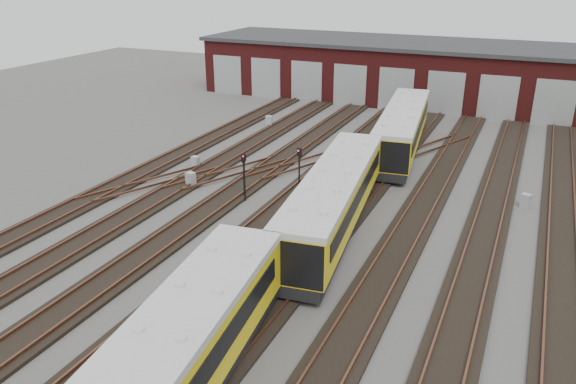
% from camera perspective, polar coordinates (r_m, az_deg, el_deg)
% --- Properties ---
extents(ground, '(120.00, 120.00, 0.00)m').
position_cam_1_polar(ground, '(29.57, -2.00, -6.77)').
color(ground, '#454340').
rests_on(ground, ground).
extents(track_network, '(30.40, 70.00, 0.33)m').
position_cam_1_polar(track_network, '(30.04, -1.79, -6.03)').
color(track_network, black).
rests_on(track_network, ground).
extents(maintenance_shed, '(51.00, 12.50, 6.35)m').
position_cam_1_polar(maintenance_shed, '(65.11, 14.01, 11.77)').
color(maintenance_shed, '#531415').
rests_on(maintenance_shed, ground).
extents(metro_train, '(4.83, 48.16, 3.29)m').
position_cam_1_polar(metro_train, '(31.62, 4.72, -0.76)').
color(metro_train, black).
rests_on(metro_train, ground).
extents(signal_mast_0, '(0.27, 0.26, 2.95)m').
position_cam_1_polar(signal_mast_0, '(36.36, -4.53, 2.17)').
color(signal_mast_0, black).
rests_on(signal_mast_0, ground).
extents(signal_mast_1, '(0.24, 0.23, 3.21)m').
position_cam_1_polar(signal_mast_1, '(35.81, -4.46, 2.10)').
color(signal_mast_1, black).
rests_on(signal_mast_1, ground).
extents(signal_mast_2, '(0.30, 0.29, 3.40)m').
position_cam_1_polar(signal_mast_2, '(45.79, 11.45, 6.41)').
color(signal_mast_2, black).
rests_on(signal_mast_2, ground).
extents(signal_mast_3, '(0.30, 0.29, 3.61)m').
position_cam_1_polar(signal_mast_3, '(35.59, 1.14, 2.47)').
color(signal_mast_3, black).
rests_on(signal_mast_3, ground).
extents(relay_cabinet_0, '(0.58, 0.50, 0.91)m').
position_cam_1_polar(relay_cabinet_0, '(42.77, -9.38, 3.01)').
color(relay_cabinet_0, '#9FA1A4').
rests_on(relay_cabinet_0, ground).
extents(relay_cabinet_1, '(0.71, 0.65, 0.98)m').
position_cam_1_polar(relay_cabinet_1, '(53.43, -1.96, 7.22)').
color(relay_cabinet_1, '#9FA1A4').
rests_on(relay_cabinet_1, ground).
extents(relay_cabinet_2, '(0.73, 0.66, 1.00)m').
position_cam_1_polar(relay_cabinet_2, '(39.28, -9.86, 1.29)').
color(relay_cabinet_2, '#9FA1A4').
rests_on(relay_cabinet_2, ground).
extents(relay_cabinet_3, '(0.71, 0.66, 0.95)m').
position_cam_1_polar(relay_cabinet_3, '(45.30, 6.57, 4.29)').
color(relay_cabinet_3, '#9FA1A4').
rests_on(relay_cabinet_3, ground).
extents(relay_cabinet_4, '(0.66, 0.61, 0.90)m').
position_cam_1_polar(relay_cabinet_4, '(38.37, 23.00, -0.83)').
color(relay_cabinet_4, '#9FA1A4').
rests_on(relay_cabinet_4, ground).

